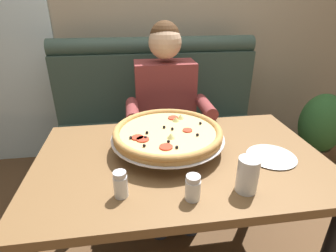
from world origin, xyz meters
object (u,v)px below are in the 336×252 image
dining_table (180,173)px  diner_main (167,112)px  booth_bench (160,135)px  shaker_parmesan (193,189)px  shaker_pepper_flakes (121,186)px  drinking_glass (247,177)px  potted_plant (320,129)px  pizza (168,133)px  plate_near_left (271,155)px

dining_table → diner_main: 0.61m
booth_bench → shaker_parmesan: (-0.01, -1.16, 0.38)m
dining_table → shaker_parmesan: bearing=-92.6°
booth_bench → dining_table: booth_bench is taller
shaker_pepper_flakes → drinking_glass: drinking_glass is taller
potted_plant → drinking_glass: bearing=-137.7°
booth_bench → shaker_pepper_flakes: 1.20m
booth_bench → potted_plant: booth_bench is taller
booth_bench → drinking_glass: size_ratio=11.83×
diner_main → drinking_glass: diner_main is taller
booth_bench → dining_table: size_ratio=1.24×
pizza → drinking_glass: (0.24, -0.35, -0.02)m
booth_bench → dining_table: (0.00, -0.87, 0.25)m
shaker_pepper_flakes → drinking_glass: 0.46m
shaker_pepper_flakes → plate_near_left: (0.67, 0.17, -0.03)m
pizza → shaker_pepper_flakes: 0.38m
dining_table → shaker_parmesan: size_ratio=13.45×
pizza → dining_table: bearing=-58.4°
dining_table → diner_main: bearing=87.8°
pizza → potted_plant: (1.42, 0.73, -0.43)m
shaker_pepper_flakes → plate_near_left: shaker_pepper_flakes is taller
shaker_pepper_flakes → plate_near_left: bearing=14.0°
pizza → shaker_parmesan: pizza is taller
shaker_pepper_flakes → booth_bench: bearing=76.5°
shaker_parmesan → drinking_glass: drinking_glass is taller
booth_bench → plate_near_left: (0.41, -0.94, 0.35)m
booth_bench → pizza: booth_bench is taller
dining_table → potted_plant: bearing=30.4°
shaker_pepper_flakes → drinking_glass: (0.46, -0.04, 0.02)m
diner_main → drinking_glass: (0.17, -0.88, 0.08)m
diner_main → shaker_parmesan: (-0.04, -0.89, 0.07)m
shaker_pepper_flakes → drinking_glass: bearing=-4.4°
booth_bench → shaker_parmesan: 1.22m
plate_near_left → drinking_glass: drinking_glass is taller
plate_near_left → potted_plant: size_ratio=0.32×
pizza → drinking_glass: drinking_glass is taller
shaker_pepper_flakes → diner_main: bearing=71.0°
diner_main → pizza: diner_main is taller
dining_table → potted_plant: size_ratio=1.87×
diner_main → drinking_glass: 0.90m
shaker_parmesan → shaker_pepper_flakes: size_ratio=0.94×
booth_bench → pizza: bearing=-93.5°
plate_near_left → drinking_glass: bearing=-136.2°
dining_table → pizza: 0.20m
diner_main → shaker_parmesan: bearing=-92.3°
pizza → diner_main: bearing=82.2°
dining_table → shaker_parmesan: 0.31m
booth_bench → shaker_parmesan: booth_bench is taller
plate_near_left → drinking_glass: size_ratio=1.61×
diner_main → potted_plant: diner_main is taller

